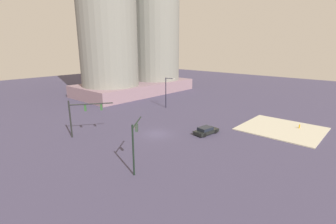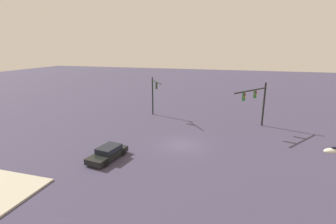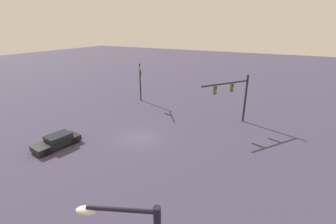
{
  "view_description": "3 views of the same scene",
  "coord_description": "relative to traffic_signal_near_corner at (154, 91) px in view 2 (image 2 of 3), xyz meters",
  "views": [
    {
      "loc": [
        -27.3,
        -26.85,
        13.99
      ],
      "look_at": [
        1.16,
        -1.46,
        3.77
      ],
      "focal_mm": 26.37,
      "sensor_mm": 36.0,
      "label": 1
    },
    {
      "loc": [
        25.17,
        5.91,
        10.58
      ],
      "look_at": [
        -2.23,
        -2.24,
        3.05
      ],
      "focal_mm": 26.77,
      "sensor_mm": 36.0,
      "label": 2
    },
    {
      "loc": [
        18.29,
        13.43,
        11.29
      ],
      "look_at": [
        -2.77,
        2.1,
        2.43
      ],
      "focal_mm": 24.77,
      "sensor_mm": 36.0,
      "label": 3
    }
  ],
  "objects": [
    {
      "name": "ground_plane",
      "position": [
        10.51,
        6.9,
        -3.95
      ],
      "size": [
        187.67,
        187.67,
        0.0
      ],
      "primitive_type": "plane",
      "color": "#3E3952"
    },
    {
      "name": "sedan_car_approaching",
      "position": [
        15.91,
        0.87,
        -3.38
      ],
      "size": [
        4.59,
        2.47,
        1.21
      ],
      "rotation": [
        0.0,
        0.0,
        -0.15
      ],
      "color": "black",
      "rests_on": "ground"
    },
    {
      "name": "traffic_signal_near_corner",
      "position": [
        0.0,
        0.0,
        0.0
      ],
      "size": [
        3.7,
        2.76,
        5.92
      ],
      "rotation": [
        0.0,
        0.0,
        0.63
      ],
      "color": "black",
      "rests_on": "ground"
    },
    {
      "name": "traffic_signal_opposite_side",
      "position": [
        1.97,
        14.81,
        0.08
      ],
      "size": [
        5.61,
        3.94,
        5.94
      ],
      "rotation": [
        0.0,
        0.0,
        -0.6
      ],
      "color": "black",
      "rests_on": "ground"
    }
  ]
}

